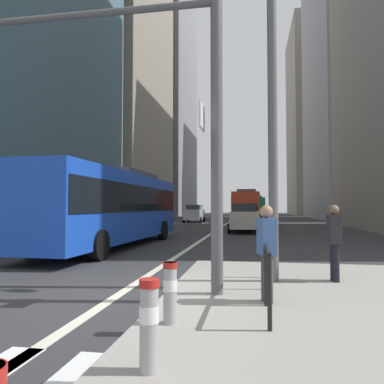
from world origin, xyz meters
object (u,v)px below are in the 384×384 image
object	(u,v)px
city_bus_red_receding	(248,206)
car_oncoming_mid	(194,213)
bollard_left	(149,320)
city_bus_red_distant	(255,206)
car_receding_near	(244,218)
bollard_right	(170,289)
pedestrian_waiting	(267,249)
street_lamp_post	(272,44)
pedestrian_far	(334,239)
car_receding_far	(248,216)
traffic_signal_gantry	(112,84)
city_bus_blue_oncoming	(113,204)

from	to	relation	value
city_bus_red_receding	car_oncoming_mid	world-z (taller)	city_bus_red_receding
bollard_left	city_bus_red_distant	bearing A→B (deg)	88.45
car_receding_near	city_bus_red_receding	bearing A→B (deg)	89.64
bollard_right	city_bus_red_distant	bearing A→B (deg)	88.28
city_bus_red_receding	pedestrian_waiting	world-z (taller)	city_bus_red_receding
car_oncoming_mid	street_lamp_post	bearing A→B (deg)	-77.77
car_receding_near	bollard_left	distance (m)	21.08
city_bus_red_distant	pedestrian_far	size ratio (longest dim) A/B	7.26
city_bus_red_distant	pedestrian_waiting	world-z (taller)	city_bus_red_distant
pedestrian_far	city_bus_red_distant	bearing A→B (deg)	91.39
car_receding_far	car_receding_near	bearing A→B (deg)	-93.93
car_oncoming_mid	car_receding_far	distance (m)	12.61
street_lamp_post	bollard_right	distance (m)	5.80
bollard_left	traffic_signal_gantry	bearing A→B (deg)	118.23
city_bus_red_distant	street_lamp_post	world-z (taller)	street_lamp_post
bollard_left	pedestrian_far	world-z (taller)	pedestrian_far
pedestrian_far	bollard_left	bearing A→B (deg)	-120.03
city_bus_red_receding	car_receding_near	bearing A→B (deg)	-90.36
city_bus_red_receding	bollard_right	xyz separation A→B (m)	(-0.65, -32.80, -1.23)
bollard_left	bollard_right	distance (m)	1.42
city_bus_red_distant	car_oncoming_mid	xyz separation A→B (m)	(-6.81, -19.24, -0.85)
car_receding_near	street_lamp_post	world-z (taller)	street_lamp_post
car_receding_near	pedestrian_waiting	xyz separation A→B (m)	(0.77, -18.33, 0.04)
city_bus_blue_oncoming	city_bus_red_receding	xyz separation A→B (m)	(5.47, 22.95, -0.00)
city_bus_red_receding	pedestrian_far	distance (m)	29.63
city_bus_blue_oncoming	pedestrian_far	distance (m)	10.13
city_bus_red_receding	bollard_left	size ratio (longest dim) A/B	12.39
car_receding_near	bollard_right	size ratio (longest dim) A/B	5.57
pedestrian_waiting	pedestrian_far	xyz separation A→B (m)	(1.49, 1.94, 0.01)
city_bus_red_distant	street_lamp_post	size ratio (longest dim) A/B	1.47
traffic_signal_gantry	pedestrian_waiting	world-z (taller)	traffic_signal_gantry
car_receding_far	bollard_right	size ratio (longest dim) A/B	5.11
city_bus_red_receding	street_lamp_post	bearing A→B (deg)	-88.26
car_receding_near	street_lamp_post	size ratio (longest dim) A/B	0.57
car_receding_near	bollard_right	xyz separation A→B (m)	(-0.57, -19.66, -0.38)
city_bus_red_receding	city_bus_blue_oncoming	bearing A→B (deg)	-103.42
bollard_left	bollard_right	world-z (taller)	bollard_left
car_receding_far	pedestrian_far	world-z (taller)	car_receding_far
city_bus_red_distant	bollard_left	xyz separation A→B (m)	(-1.49, -54.87, -1.20)
car_receding_far	pedestrian_waiting	size ratio (longest dim) A/B	2.63
car_receding_far	car_oncoming_mid	bearing A→B (deg)	118.46
city_bus_blue_oncoming	car_receding_near	distance (m)	11.21
car_receding_far	traffic_signal_gantry	distance (m)	21.76
car_oncoming_mid	bollard_left	distance (m)	36.03
city_bus_blue_oncoming	pedestrian_waiting	size ratio (longest dim) A/B	7.29
street_lamp_post	bollard_left	world-z (taller)	street_lamp_post
city_bus_red_distant	car_oncoming_mid	world-z (taller)	city_bus_red_distant
pedestrian_far	street_lamp_post	bearing A→B (deg)	-171.12
city_bus_red_distant	bollard_left	world-z (taller)	city_bus_red_distant
city_bus_red_distant	car_oncoming_mid	bearing A→B (deg)	-109.50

